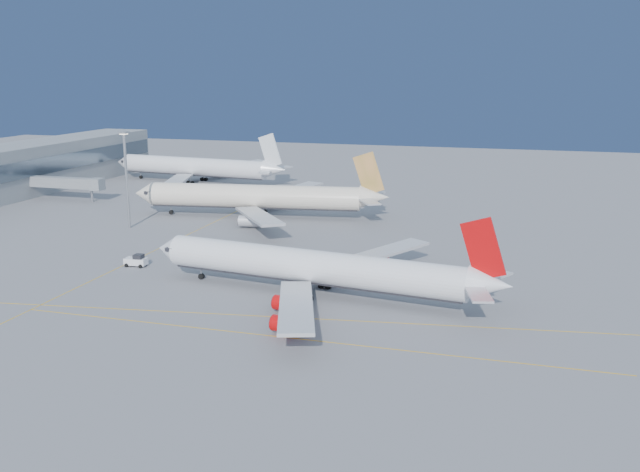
{
  "coord_description": "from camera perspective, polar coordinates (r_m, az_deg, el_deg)",
  "views": [
    {
      "loc": [
        35.16,
        -105.03,
        37.63
      ],
      "look_at": [
        -1.63,
        20.12,
        7.0
      ],
      "focal_mm": 40.0,
      "sensor_mm": 36.0,
      "label": 1
    }
  ],
  "objects": [
    {
      "name": "pushback_tug",
      "position": [
        143.84,
        -14.47,
        -1.92
      ],
      "size": [
        4.38,
        2.82,
        2.4
      ],
      "rotation": [
        0.0,
        0.0,
        0.06
      ],
      "color": "white",
      "rests_on": "ground"
    },
    {
      "name": "ground",
      "position": [
        116.98,
        -2.02,
        -5.56
      ],
      "size": [
        500.0,
        500.0,
        0.0
      ],
      "primitive_type": "plane",
      "color": "slate",
      "rests_on": "ground"
    },
    {
      "name": "terminal",
      "position": [
        244.02,
        -21.84,
        5.18
      ],
      "size": [
        18.4,
        110.0,
        15.0
      ],
      "color": "gray",
      "rests_on": "ground"
    },
    {
      "name": "taxiway_lines",
      "position": [
        127.7,
        -7.41,
        -4.03
      ],
      "size": [
        118.86,
        140.0,
        0.02
      ],
      "color": "#DA9D0C",
      "rests_on": "ground"
    },
    {
      "name": "airliner_third",
      "position": [
        245.26,
        -9.76,
        5.47
      ],
      "size": [
        66.14,
        60.64,
        17.74
      ],
      "rotation": [
        0.0,
        0.0,
        -0.11
      ],
      "color": "white",
      "rests_on": "ground"
    },
    {
      "name": "airliner_virgin",
      "position": [
        120.51,
        -0.15,
        -2.57
      ],
      "size": [
        65.16,
        58.07,
        16.09
      ],
      "rotation": [
        0.0,
        0.0,
        -0.14
      ],
      "color": "white",
      "rests_on": "ground"
    },
    {
      "name": "light_mast",
      "position": [
        176.78,
        -15.25,
        4.99
      ],
      "size": [
        2.01,
        2.01,
        23.3
      ],
      "color": "gray",
      "rests_on": "ground"
    },
    {
      "name": "jet_bridge",
      "position": [
        221.01,
        -19.37,
        4.02
      ],
      "size": [
        23.6,
        3.6,
        6.9
      ],
      "color": "gray",
      "rests_on": "ground"
    },
    {
      "name": "airliner_etihad",
      "position": [
        185.38,
        -4.86,
        3.14
      ],
      "size": [
        67.5,
        61.84,
        17.63
      ],
      "rotation": [
        0.0,
        0.0,
        0.14
      ],
      "color": "beige",
      "rests_on": "ground"
    }
  ]
}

